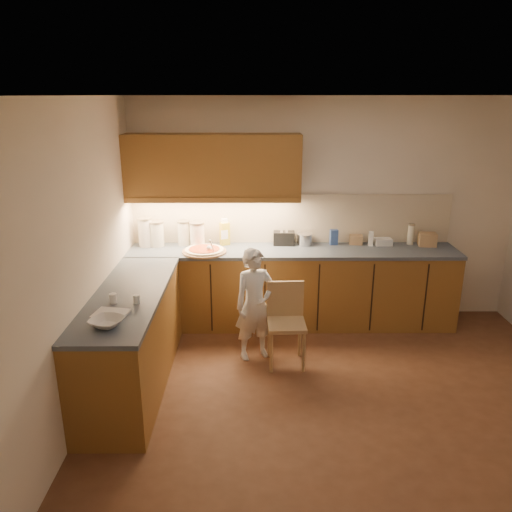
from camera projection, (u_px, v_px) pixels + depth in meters
name	position (u px, v px, depth m)	size (l,w,h in m)	color
room	(360.00, 221.00, 3.86)	(4.54, 4.50, 2.62)	#54301C
l_counter	(245.00, 302.00, 5.42)	(3.77, 2.62, 0.92)	olive
backsplash	(292.00, 219.00, 5.89)	(3.75, 0.02, 0.58)	beige
upper_cabinets	(213.00, 166.00, 5.54)	(1.95, 0.36, 0.73)	olive
pizza_on_board	(204.00, 251.00, 5.58)	(0.49, 0.49, 0.20)	#A97F54
child	(255.00, 304.00, 5.04)	(0.43, 0.28, 1.17)	white
wooden_chair	(286.00, 317.00, 4.99)	(0.38, 0.38, 0.83)	tan
mixing_bowl	(107.00, 322.00, 3.81)	(0.25, 0.25, 0.06)	white
canister_a	(145.00, 232.00, 5.77)	(0.17, 0.17, 0.34)	silver
canister_b	(157.00, 234.00, 5.78)	(0.17, 0.17, 0.30)	white
canister_c	(184.00, 233.00, 5.83)	(0.16, 0.16, 0.29)	white
canister_d	(197.00, 234.00, 5.78)	(0.18, 0.18, 0.29)	white
oil_jug	(225.00, 233.00, 5.84)	(0.13, 0.11, 0.31)	gold
toaster	(284.00, 238.00, 5.86)	(0.25, 0.15, 0.16)	black
steel_pot	(305.00, 239.00, 5.85)	(0.18, 0.18, 0.14)	#B5B6BA
blue_box	(334.00, 237.00, 5.86)	(0.09, 0.06, 0.18)	#314E94
card_box_a	(356.00, 240.00, 5.89)	(0.15, 0.11, 0.11)	#9D7A54
white_bottle	(371.00, 239.00, 5.82)	(0.06, 0.06, 0.17)	silver
flat_pack	(383.00, 242.00, 5.86)	(0.19, 0.14, 0.08)	white
tall_jar	(411.00, 234.00, 5.86)	(0.08, 0.08, 0.25)	white
card_box_b	(427.00, 240.00, 5.82)	(0.20, 0.15, 0.15)	tan
dough_cloth	(111.00, 314.00, 4.00)	(0.26, 0.21, 0.02)	silver
spice_jar_a	(113.00, 298.00, 4.22)	(0.06, 0.06, 0.09)	white
spice_jar_b	(137.00, 299.00, 4.22)	(0.06, 0.06, 0.07)	white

